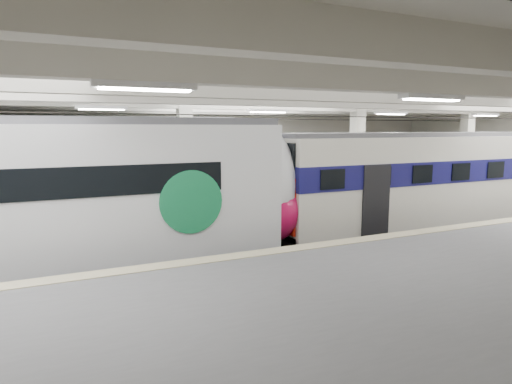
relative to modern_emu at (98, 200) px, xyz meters
name	(u,v)px	position (x,y,z in m)	size (l,w,h in m)	color
station_hall	(321,162)	(6.41, -1.74, 0.99)	(36.00, 24.00, 5.75)	black
modern_emu	(98,200)	(0.00, 0.00, 0.00)	(14.29, 2.95, 4.59)	white
older_rer	(413,182)	(11.95, 0.00, -0.10)	(12.32, 2.72, 4.11)	white
far_train	(43,176)	(-1.60, 5.50, 0.19)	(14.99, 3.10, 4.74)	white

